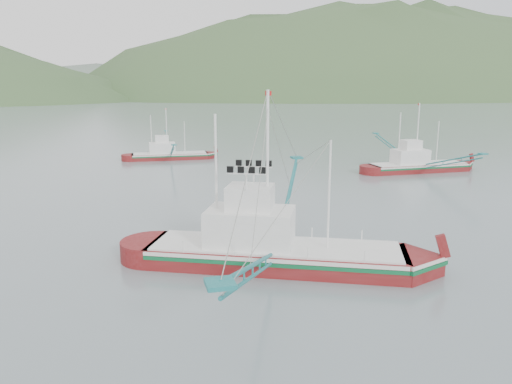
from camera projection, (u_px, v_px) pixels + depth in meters
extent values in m
plane|color=slate|center=(276.00, 251.00, 36.83)|extent=(1200.00, 1200.00, 0.00)
cube|color=maroon|center=(275.00, 263.00, 33.72)|extent=(17.64, 11.18, 2.30)
cube|color=silver|center=(276.00, 249.00, 33.51)|extent=(17.36, 11.13, 0.25)
cube|color=#0D5B30|center=(276.00, 253.00, 33.57)|extent=(17.37, 11.15, 0.25)
cube|color=silver|center=(276.00, 246.00, 33.46)|extent=(16.75, 10.62, 0.14)
cube|color=silver|center=(250.00, 227.00, 33.48)|extent=(6.75, 5.69, 2.53)
cube|color=silver|center=(250.00, 197.00, 33.04)|extent=(3.76, 3.52, 1.61)
cylinder|color=white|center=(268.00, 171.00, 32.47)|extent=(0.18, 0.18, 10.35)
cylinder|color=white|center=(216.00, 181.00, 33.19)|extent=(0.16, 0.16, 8.80)
cylinder|color=white|center=(329.00, 196.00, 32.14)|extent=(0.14, 0.14, 7.24)
cube|color=maroon|center=(418.00, 170.00, 70.17)|extent=(14.07, 3.92, 1.87)
cube|color=silver|center=(418.00, 165.00, 70.00)|extent=(13.79, 3.99, 0.21)
cube|color=#0D5B30|center=(418.00, 166.00, 70.05)|extent=(13.79, 4.01, 0.21)
cube|color=silver|center=(418.00, 163.00, 69.96)|extent=(13.37, 3.73, 0.11)
cube|color=silver|center=(410.00, 157.00, 69.39)|extent=(4.71, 3.05, 2.06)
cube|color=silver|center=(411.00, 145.00, 69.04)|extent=(2.46, 2.09, 1.31)
cylinder|color=white|center=(418.00, 134.00, 68.96)|extent=(0.15, 0.15, 8.41)
cylinder|color=white|center=(399.00, 139.00, 68.38)|extent=(0.13, 0.13, 7.15)
cylinder|color=white|center=(438.00, 142.00, 70.06)|extent=(0.11, 0.11, 5.89)
cube|color=maroon|center=(170.00, 158.00, 81.58)|extent=(12.31, 3.55, 1.63)
cube|color=silver|center=(170.00, 154.00, 81.44)|extent=(12.06, 3.61, 0.18)
cube|color=#0D5B30|center=(170.00, 155.00, 81.48)|extent=(12.06, 3.63, 0.18)
cube|color=silver|center=(170.00, 153.00, 81.40)|extent=(11.69, 3.38, 0.10)
cube|color=silver|center=(162.00, 148.00, 80.95)|extent=(4.14, 2.71, 1.79)
cube|color=silver|center=(162.00, 139.00, 80.64)|extent=(2.16, 1.84, 1.14)
cylinder|color=white|center=(167.00, 131.00, 80.54)|extent=(0.13, 0.13, 7.34)
cylinder|color=white|center=(151.00, 135.00, 80.12)|extent=(0.11, 0.11, 6.24)
cylinder|color=white|center=(185.00, 137.00, 81.40)|extent=(0.10, 0.10, 5.14)
ellipsoid|color=#36542B|center=(383.00, 96.00, 501.99)|extent=(684.00, 432.00, 306.00)
ellipsoid|color=slate|center=(162.00, 95.00, 574.29)|extent=(960.00, 400.00, 240.00)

